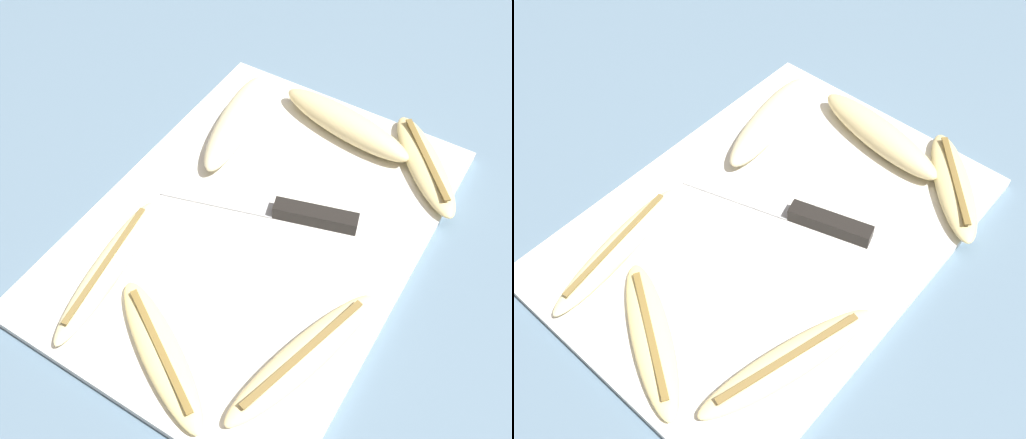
% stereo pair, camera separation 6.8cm
% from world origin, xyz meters
% --- Properties ---
extents(ground_plane, '(4.00, 4.00, 0.00)m').
position_xyz_m(ground_plane, '(0.00, 0.00, 0.00)').
color(ground_plane, slate).
extents(cutting_board, '(0.49, 0.35, 0.01)m').
position_xyz_m(cutting_board, '(0.00, 0.00, 0.01)').
color(cutting_board, white).
rests_on(cutting_board, ground_plane).
extents(knife, '(0.09, 0.23, 0.02)m').
position_xyz_m(knife, '(0.03, -0.03, 0.02)').
color(knife, black).
rests_on(knife, cutting_board).
extents(banana_mellow_near, '(0.08, 0.20, 0.03)m').
position_xyz_m(banana_mellow_near, '(0.19, -0.02, 0.03)').
color(banana_mellow_near, beige).
rests_on(banana_mellow_near, cutting_board).
extents(banana_soft_right, '(0.20, 0.07, 0.02)m').
position_xyz_m(banana_soft_right, '(-0.14, 0.10, 0.02)').
color(banana_soft_right, beige).
rests_on(banana_soft_right, cutting_board).
extents(banana_cream_curved, '(0.19, 0.08, 0.03)m').
position_xyz_m(banana_cream_curved, '(0.12, 0.10, 0.03)').
color(banana_cream_curved, beige).
rests_on(banana_cream_curved, cutting_board).
extents(banana_ripe_center, '(0.20, 0.09, 0.02)m').
position_xyz_m(banana_ripe_center, '(-0.12, -0.13, 0.02)').
color(banana_ripe_center, beige).
rests_on(banana_ripe_center, cutting_board).
extents(banana_golden_short, '(0.13, 0.17, 0.02)m').
position_xyz_m(banana_golden_short, '(-0.19, -0.01, 0.02)').
color(banana_golden_short, '#EDD689').
rests_on(banana_golden_short, cutting_board).
extents(banana_spotted_left, '(0.16, 0.14, 0.02)m').
position_xyz_m(banana_spotted_left, '(0.18, -0.13, 0.02)').
color(banana_spotted_left, '#DBC684').
rests_on(banana_spotted_left, cutting_board).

